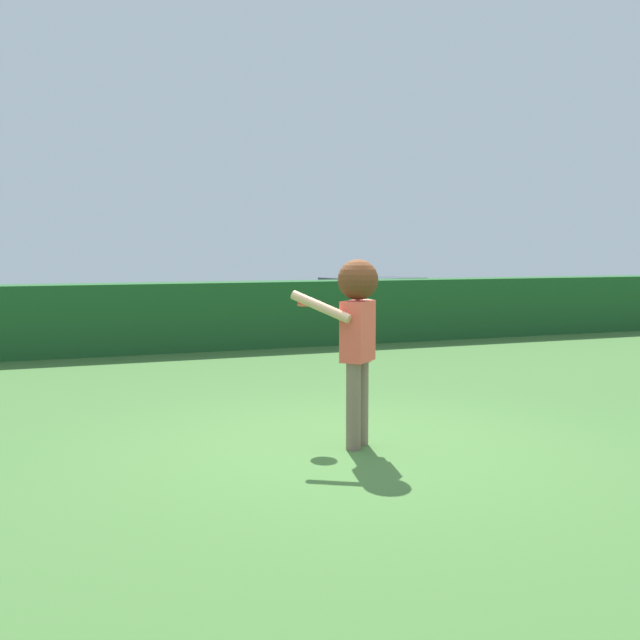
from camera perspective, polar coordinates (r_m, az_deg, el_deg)
The scene contains 5 objects.
ground_plane at distance 7.28m, azimuth 2.47°, elevation -9.73°, with size 60.00×60.00×0.00m, color #406C32.
person at distance 7.07m, azimuth 2.86°, elevation -0.29°, with size 0.82×0.51×1.81m.
frisbee at distance 7.58m, azimuth -0.86°, elevation 1.30°, with size 0.24×0.24×0.08m.
hedge_row at distance 14.47m, azimuth -9.80°, elevation 0.30°, with size 26.99×0.90×1.30m, color #1F5426.
parked_car_silver at distance 18.35m, azimuth 4.04°, elevation 1.52°, with size 4.43×2.39×1.25m.
Camera 1 is at (-2.82, -6.44, 1.88)m, focal length 41.60 mm.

